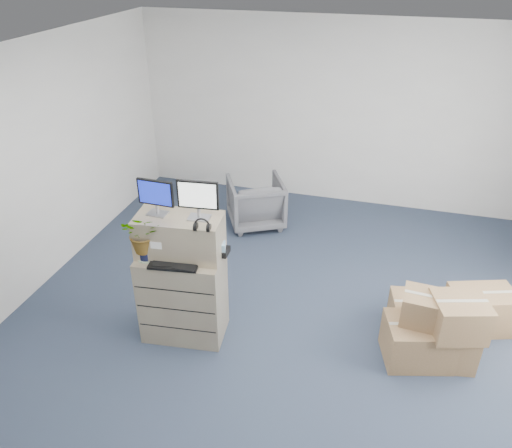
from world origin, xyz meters
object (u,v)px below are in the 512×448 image
object	(u,v)px
keyboard	(174,265)
potted_plant	(145,238)
filing_cabinet_lower	(183,295)
monitor_left	(156,195)
monitor_right	(198,198)
water_bottle	(183,244)
office_chair	(256,200)

from	to	relation	value
keyboard	potted_plant	xyz separation A→B (m)	(-0.31, 0.05, 0.22)
filing_cabinet_lower	monitor_left	xyz separation A→B (m)	(-0.22, 0.05, 1.11)
monitor_right	keyboard	bearing A→B (deg)	-133.31
water_bottle	monitor_left	bearing A→B (deg)	175.60
keyboard	water_bottle	distance (m)	0.23
water_bottle	potted_plant	xyz separation A→B (m)	(-0.32, -0.15, 0.10)
monitor_left	potted_plant	size ratio (longest dim) A/B	0.81
water_bottle	office_chair	bearing A→B (deg)	88.67
monitor_left	potted_plant	distance (m)	0.43
filing_cabinet_lower	monitor_right	size ratio (longest dim) A/B	2.47
keyboard	water_bottle	size ratio (longest dim) A/B	1.83
keyboard	office_chair	xyz separation A→B (m)	(0.07, 2.64, -0.60)
monitor_right	monitor_left	bearing A→B (deg)	178.36
monitor_left	potted_plant	xyz separation A→B (m)	(-0.08, -0.17, -0.38)
potted_plant	office_chair	size ratio (longest dim) A/B	0.58
office_chair	monitor_right	bearing A→B (deg)	65.64
keyboard	potted_plant	size ratio (longest dim) A/B	1.06
monitor_left	monitor_right	xyz separation A→B (m)	(0.42, 0.03, 0.02)
monitor_left	keyboard	bearing A→B (deg)	-41.04
water_bottle	office_chair	xyz separation A→B (m)	(0.06, 2.44, -0.71)
monitor_left	office_chair	world-z (taller)	monitor_left
keyboard	water_bottle	xyz separation A→B (m)	(0.02, 0.20, 0.12)
monitor_right	potted_plant	world-z (taller)	monitor_right
filing_cabinet_lower	office_chair	world-z (taller)	filing_cabinet_lower
monitor_left	water_bottle	size ratio (longest dim) A/B	1.40
monitor_left	office_chair	bearing A→B (deg)	85.11
filing_cabinet_lower	water_bottle	xyz separation A→B (m)	(0.03, 0.03, 0.62)
keyboard	office_chair	world-z (taller)	keyboard
monitor_right	potted_plant	distance (m)	0.67
monitor_right	keyboard	distance (m)	0.70
filing_cabinet_lower	monitor_left	size ratio (longest dim) A/B	2.68
filing_cabinet_lower	potted_plant	xyz separation A→B (m)	(-0.29, -0.12, 0.72)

